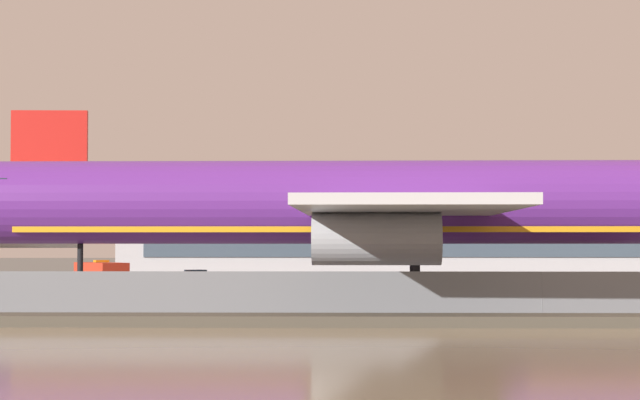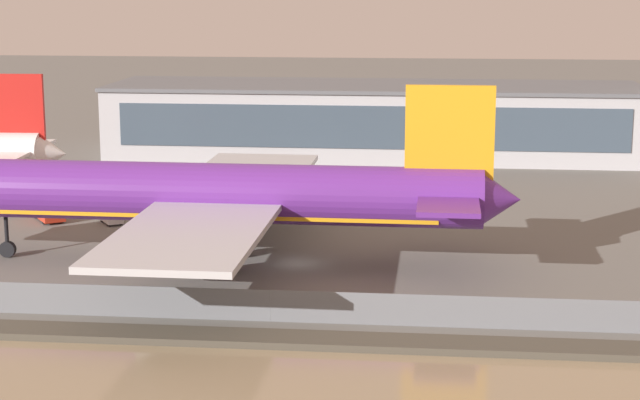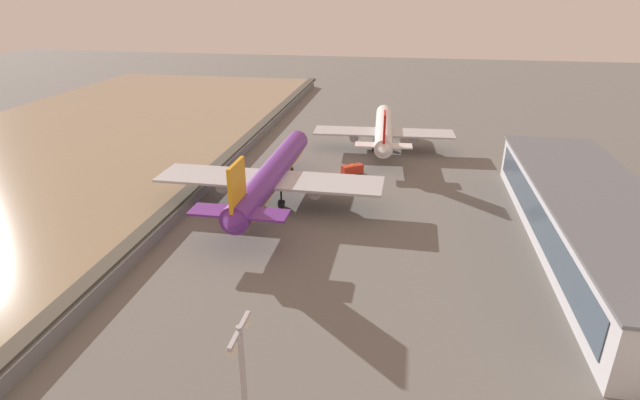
% 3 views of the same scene
% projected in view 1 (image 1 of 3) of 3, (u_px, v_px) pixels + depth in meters
% --- Properties ---
extents(ground_plane, '(500.00, 500.00, 0.00)m').
position_uv_depth(ground_plane, '(501.00, 304.00, 75.76)').
color(ground_plane, '#66635E').
extents(shoreline_seawall, '(320.00, 3.00, 0.50)m').
position_uv_depth(shoreline_seawall, '(558.00, 320.00, 55.29)').
color(shoreline_seawall, '#474238').
rests_on(shoreline_seawall, ground).
extents(perimeter_fence, '(280.00, 0.10, 2.32)m').
position_uv_depth(perimeter_fence, '(542.00, 296.00, 59.82)').
color(perimeter_fence, slate).
rests_on(perimeter_fence, ground).
extents(cargo_jet_purple, '(54.63, 46.69, 15.64)m').
position_uv_depth(cargo_jet_purple, '(372.00, 206.00, 75.51)').
color(cargo_jet_purple, '#602889').
rests_on(cargo_jet_purple, ground).
extents(baggage_tug, '(3.10, 3.55, 1.80)m').
position_uv_depth(baggage_tug, '(193.00, 283.00, 89.69)').
color(baggage_tug, white).
rests_on(baggage_tug, ground).
extents(ops_van, '(4.70, 5.46, 2.48)m').
position_uv_depth(ops_van, '(100.00, 276.00, 90.77)').
color(ops_van, red).
rests_on(ops_van, ground).
extents(terminal_building, '(73.03, 19.36, 9.84)m').
position_uv_depth(terminal_building, '(464.00, 232.00, 134.90)').
color(terminal_building, '#B2B2B7').
rests_on(terminal_building, ground).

